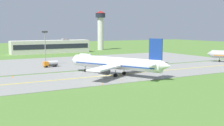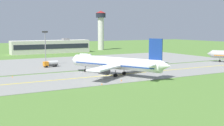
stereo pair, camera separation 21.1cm
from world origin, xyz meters
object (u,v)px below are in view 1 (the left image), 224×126
object	(u,v)px
service_truck_baggage	(50,63)
control_tower	(100,27)
airplane_lead	(116,63)
apron_light_mast	(45,44)
service_truck_fuel	(85,56)

from	to	relation	value
service_truck_baggage	control_tower	bearing A→B (deg)	51.22
airplane_lead	apron_light_mast	bearing A→B (deg)	109.17
apron_light_mast	airplane_lead	bearing A→B (deg)	-70.83
service_truck_baggage	service_truck_fuel	bearing A→B (deg)	43.21
service_truck_fuel	control_tower	bearing A→B (deg)	55.81
service_truck_baggage	control_tower	distance (m)	99.68
airplane_lead	control_tower	distance (m)	119.19
control_tower	apron_light_mast	size ratio (longest dim) A/B	1.96
service_truck_fuel	apron_light_mast	xyz separation A→B (m)	(-26.46, -18.14, 7.79)
service_truck_fuel	control_tower	world-z (taller)	control_tower
airplane_lead	apron_light_mast	world-z (taller)	apron_light_mast
service_truck_baggage	control_tower	size ratio (longest dim) A/B	0.21
airplane_lead	apron_light_mast	size ratio (longest dim) A/B	2.52
apron_light_mast	control_tower	bearing A→B (deg)	48.62
service_truck_baggage	service_truck_fuel	xyz separation A→B (m)	(26.32, 24.72, -0.00)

